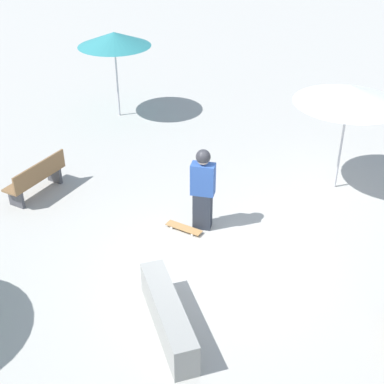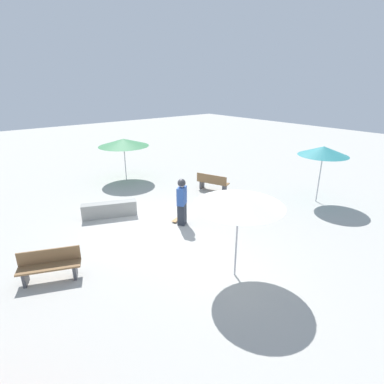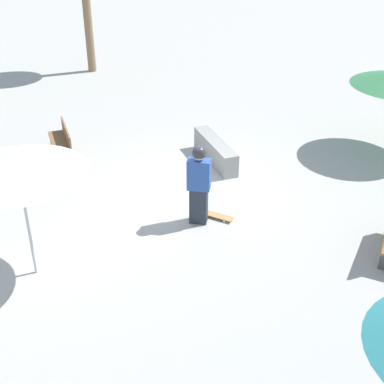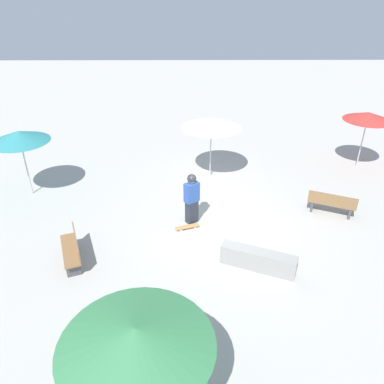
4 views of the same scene
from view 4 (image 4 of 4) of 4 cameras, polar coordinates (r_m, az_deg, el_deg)
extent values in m
plane|color=#B2AFA8|center=(12.33, 4.65, -5.91)|extent=(60.00, 60.00, 0.00)
cube|color=#282D38|center=(12.50, -0.04, -3.00)|extent=(0.43, 0.46, 0.81)
cube|color=#2D519E|center=(12.12, -0.04, -0.04)|extent=(0.50, 0.54, 0.67)
sphere|color=beige|center=(11.89, -0.04, 1.92)|extent=(0.26, 0.26, 0.26)
sphere|color=#2D2D33|center=(11.88, -0.05, 2.06)|extent=(0.30, 0.30, 0.30)
cube|color=#B7844C|center=(12.37, -0.71, -5.30)|extent=(0.45, 0.82, 0.02)
cylinder|color=silver|center=(12.27, -1.69, -5.86)|extent=(0.05, 0.06, 0.05)
cylinder|color=silver|center=(12.40, -1.93, -5.43)|extent=(0.05, 0.06, 0.05)
cylinder|color=silver|center=(12.39, 0.51, -5.43)|extent=(0.05, 0.06, 0.05)
cylinder|color=silver|center=(12.53, 0.24, -5.01)|extent=(0.05, 0.06, 0.05)
cube|color=gray|center=(10.83, 10.03, -10.13)|extent=(1.19, 2.11, 0.60)
cube|color=#47474C|center=(11.00, -17.56, -11.22)|extent=(0.22, 0.40, 0.40)
cube|color=#47474C|center=(11.99, -18.17, -7.50)|extent=(0.22, 0.40, 0.40)
cube|color=olive|center=(11.35, -18.05, -8.39)|extent=(1.65, 0.98, 0.05)
cube|color=olive|center=(11.22, -17.22, -7.30)|extent=(1.51, 0.61, 0.40)
cube|color=#47474C|center=(13.95, 17.86, -1.84)|extent=(0.40, 0.23, 0.40)
cube|color=#47474C|center=(13.96, 22.89, -2.82)|extent=(0.40, 0.23, 0.40)
cube|color=olive|center=(13.83, 20.53, -1.54)|extent=(1.04, 1.64, 0.05)
cube|color=olive|center=(13.54, 20.63, -1.13)|extent=(0.67, 1.49, 0.40)
cylinder|color=#B7B7BC|center=(7.42, -7.93, -25.89)|extent=(0.05, 0.05, 2.12)
cone|color=#387F4C|center=(6.62, -8.56, -20.95)|extent=(2.68, 2.68, 0.39)
cylinder|color=#B7B7BC|center=(15.25, 2.85, 6.55)|extent=(0.05, 0.05, 2.36)
cone|color=white|center=(14.85, 2.96, 10.54)|extent=(2.38, 2.38, 0.39)
cylinder|color=#B7B7BC|center=(17.61, 24.49, 7.02)|extent=(0.05, 0.05, 2.32)
cone|color=red|center=(17.26, 25.26, 10.40)|extent=(1.97, 1.97, 0.34)
cylinder|color=#B7B7BC|center=(15.13, -23.97, 3.75)|extent=(0.05, 0.05, 2.38)
cone|color=teal|center=(14.72, -24.86, 7.70)|extent=(2.10, 2.10, 0.40)
camera|label=1|loc=(8.27, 58.78, 11.05)|focal=50.00mm
camera|label=2|loc=(19.89, 19.40, 22.19)|focal=28.00mm
camera|label=3|loc=(18.71, -24.88, 24.59)|focal=50.00mm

